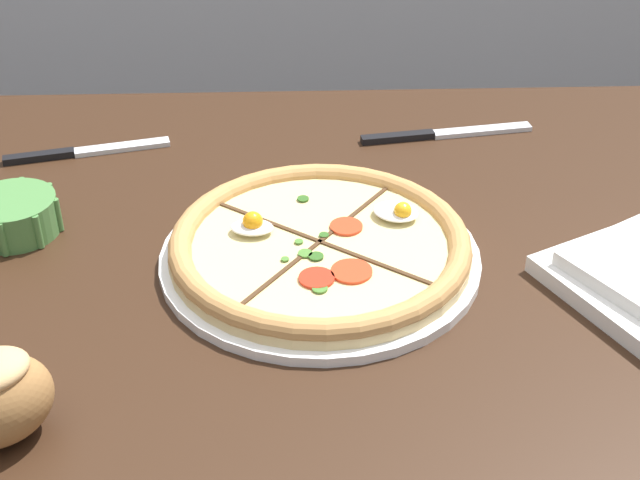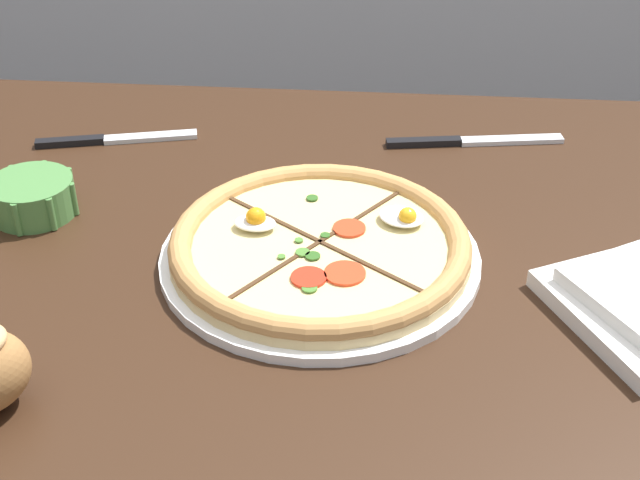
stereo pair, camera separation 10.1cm
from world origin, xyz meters
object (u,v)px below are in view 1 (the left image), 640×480
knife_main (445,133)px  ramekin_bowl (14,215)px  dining_table (305,307)px  pizza (320,247)px  knife_spare (85,151)px

knife_main → ramekin_bowl: bearing=-166.0°
ramekin_bowl → knife_main: 0.61m
dining_table → ramekin_bowl: 0.37m
ramekin_bowl → knife_main: size_ratio=0.44×
pizza → knife_spare: 0.42m
pizza → ramekin_bowl: 0.37m
dining_table → pizza: bearing=-71.0°
knife_main → knife_spare: bearing=175.2°
pizza → knife_spare: size_ratio=1.63×
pizza → ramekin_bowl: (-0.37, 0.08, 0.00)m
pizza → knife_spare: (-0.32, 0.28, -0.02)m
dining_table → knife_main: (0.21, 0.26, 0.11)m
pizza → knife_spare: bearing=139.1°
ramekin_bowl → knife_spare: size_ratio=0.50×
ramekin_bowl → knife_main: bearing=22.9°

